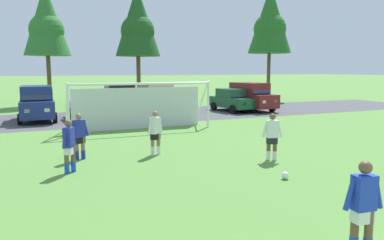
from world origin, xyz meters
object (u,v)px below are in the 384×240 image
Objects in this scene: player_defender_far at (363,208)px; parked_car_slot_end at (250,96)px; player_midfield_center at (79,136)px; soccer_goal at (140,105)px; player_striker_near at (69,146)px; parked_car_slot_right at (156,99)px; soccer_ball at (285,175)px; parked_car_slot_far_right at (233,100)px; parked_car_slot_center at (89,105)px; player_winger_left at (272,137)px; player_winger_right at (155,133)px; parked_car_slot_center_left at (37,103)px; parked_car_slot_center_right at (120,99)px.

player_defender_far is 22.67m from parked_car_slot_end.
parked_car_slot_end is (14.19, 11.01, 0.29)m from player_midfield_center.
soccer_goal is 11.67m from parked_car_slot_end.
player_striker_near and player_defender_far have the same top height.
soccer_ball is at bearing -95.43° from parked_car_slot_right.
parked_car_slot_right is at bearing 176.32° from parked_car_slot_far_right.
soccer_ball is at bearing -78.84° from parked_car_slot_center.
soccer_goal is 1.60× the size of parked_car_slot_right.
player_defender_far is at bearing -111.68° from soccer_ball.
player_winger_left is 15.41m from parked_car_slot_far_right.
soccer_goal is at bearing -116.06° from parked_car_slot_right.
parked_car_slot_end is at bearing 37.82° from player_midfield_center.
player_winger_right is 0.35× the size of parked_car_slot_center_left.
soccer_ball is at bearing -61.44° from player_winger_right.
soccer_ball is 18.33m from parked_car_slot_end.
parked_car_slot_center_left reaches higher than parked_car_slot_center.
parked_car_slot_center_left is (-4.57, 20.42, 0.29)m from player_defender_far.
parked_car_slot_far_right is (13.78, -0.34, -0.24)m from parked_car_slot_center_left.
soccer_ball is 0.13× the size of player_midfield_center.
player_winger_left is at bearing -35.02° from player_winger_right.
player_winger_left is at bearing -115.22° from parked_car_slot_far_right.
parked_car_slot_center_left is at bearing 172.65° from parked_car_slot_center.
parked_car_slot_far_right is at bearing -1.40° from parked_car_slot_center_left.
player_midfield_center is 0.35× the size of parked_car_slot_center_left.
parked_car_slot_center is 0.90× the size of parked_car_slot_center_right.
player_winger_left is at bearing 63.64° from soccer_ball.
player_defender_far is at bearing -92.29° from parked_car_slot_center_right.
parked_car_slot_center_left is (-4.90, 5.78, -0.18)m from soccer_goal.
soccer_ball is 0.05× the size of parked_car_slot_center_left.
parked_car_slot_center_right is (4.34, 12.55, 0.29)m from player_midfield_center.
player_midfield_center is at bearing -100.03° from parked_car_slot_center.
player_midfield_center reaches higher than soccer_ball.
soccer_goal is 1.72× the size of parked_car_slot_far_right.
parked_car_slot_center_left reaches higher than player_midfield_center.
player_striker_near is at bearing -158.74° from player_winger_right.
soccer_ball is 17.47m from parked_car_slot_center_right.
player_midfield_center is 0.38× the size of parked_car_slot_far_right.
parked_car_slot_center is (1.96, 11.07, 0.05)m from player_midfield_center.
soccer_ball is at bearing -116.36° from player_winger_left.
player_winger_right is (-0.81, 8.56, 0.00)m from player_defender_far.
parked_car_slot_center_right is 1.09× the size of parked_car_slot_far_right.
player_winger_right is 11.49m from parked_car_slot_center.
soccer_goal reaches higher than player_winger_right.
parked_car_slot_end is (8.06, 13.83, 0.29)m from player_winger_left.
parked_car_slot_center_left is (-0.59, 13.09, 0.29)m from player_striker_near.
parked_car_slot_center_left is 15.28m from parked_car_slot_end.
player_winger_left is 0.38× the size of parked_car_slot_far_right.
player_midfield_center is at bearing -138.76° from parked_car_slot_far_right.
soccer_goal is 5.71m from parked_car_slot_center.
parked_car_slot_far_right is (12.69, 11.12, 0.05)m from player_midfield_center.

